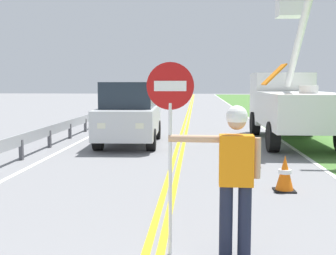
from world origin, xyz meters
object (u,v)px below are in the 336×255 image
(traffic_cone_lead, at_px, (285,174))
(traffic_cone_mid, at_px, (252,154))
(flagger_worker, at_px, (235,171))
(stop_sign_paddle, at_px, (170,115))
(utility_bucket_truck, at_px, (291,102))
(oncoming_suv_nearest, at_px, (130,113))

(traffic_cone_lead, height_order, traffic_cone_mid, same)
(flagger_worker, relative_size, stop_sign_paddle, 0.78)
(utility_bucket_truck, bearing_deg, oncoming_suv_nearest, -168.69)
(stop_sign_paddle, xyz_separation_m, utility_bucket_truck, (3.65, 10.65, -0.30))
(flagger_worker, relative_size, oncoming_suv_nearest, 0.39)
(utility_bucket_truck, bearing_deg, flagger_worker, -105.12)
(flagger_worker, bearing_deg, traffic_cone_mid, 80.87)
(stop_sign_paddle, xyz_separation_m, traffic_cone_mid, (1.69, 5.69, -1.37))
(oncoming_suv_nearest, xyz_separation_m, traffic_cone_lead, (3.96, -6.26, -0.72))
(stop_sign_paddle, height_order, traffic_cone_mid, stop_sign_paddle)
(stop_sign_paddle, bearing_deg, traffic_cone_lead, 58.37)
(flagger_worker, xyz_separation_m, stop_sign_paddle, (-0.77, 0.02, 0.66))
(stop_sign_paddle, distance_m, oncoming_suv_nearest, 9.75)
(traffic_cone_lead, bearing_deg, flagger_worker, -110.72)
(traffic_cone_mid, bearing_deg, stop_sign_paddle, -106.51)
(stop_sign_paddle, xyz_separation_m, oncoming_suv_nearest, (-1.94, 9.53, -0.65))
(oncoming_suv_nearest, xyz_separation_m, traffic_cone_mid, (3.63, -3.84, -0.72))
(flagger_worker, height_order, oncoming_suv_nearest, oncoming_suv_nearest)
(utility_bucket_truck, height_order, traffic_cone_lead, utility_bucket_truck)
(traffic_cone_mid, bearing_deg, oncoming_suv_nearest, 133.38)
(utility_bucket_truck, xyz_separation_m, traffic_cone_mid, (-1.97, -4.96, -1.07))
(oncoming_suv_nearest, relative_size, traffic_cone_mid, 6.66)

